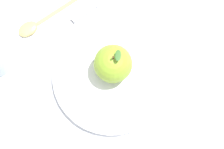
% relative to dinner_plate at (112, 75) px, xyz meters
% --- Properties ---
extents(ground_plane, '(2.40, 2.40, 0.00)m').
position_rel_dinner_plate_xyz_m(ground_plane, '(-0.02, 0.01, -0.01)').
color(ground_plane, silver).
extents(dinner_plate, '(0.27, 0.27, 0.02)m').
position_rel_dinner_plate_xyz_m(dinner_plate, '(0.00, 0.00, 0.00)').
color(dinner_plate, white).
rests_on(dinner_plate, ground_plane).
extents(apple, '(0.08, 0.08, 0.10)m').
position_rel_dinner_plate_xyz_m(apple, '(0.01, 0.01, 0.05)').
color(apple, '#8CB22D').
rests_on(apple, dinner_plate).
extents(knife, '(0.20, 0.08, 0.01)m').
position_rel_dinner_plate_xyz_m(knife, '(-0.04, 0.16, -0.01)').
color(knife, silver).
rests_on(knife, ground_plane).
extents(spoon, '(0.18, 0.07, 0.01)m').
position_rel_dinner_plate_xyz_m(spoon, '(-0.13, 0.18, -0.01)').
color(spoon, '#D8B766').
rests_on(spoon, ground_plane).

